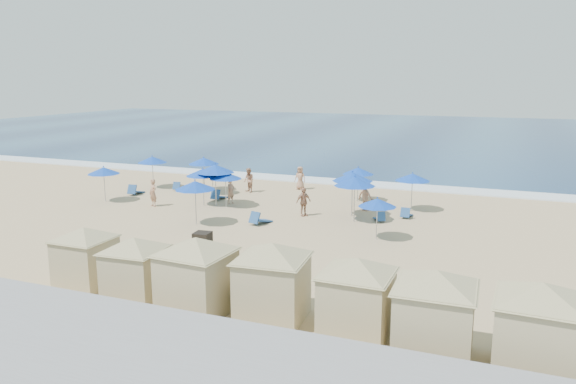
# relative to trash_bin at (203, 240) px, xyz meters

# --- Properties ---
(ground) EXTENTS (160.00, 160.00, 0.00)m
(ground) POSITION_rel_trash_bin_xyz_m (1.30, 3.14, -0.38)
(ground) COLOR tan
(ground) RESTS_ON ground
(ocean) EXTENTS (160.00, 80.00, 0.06)m
(ocean) POSITION_rel_trash_bin_xyz_m (1.30, 58.14, -0.35)
(ocean) COLOR navy
(ocean) RESTS_ON ground
(surf_line) EXTENTS (160.00, 2.50, 0.08)m
(surf_line) POSITION_rel_trash_bin_xyz_m (1.30, 18.64, -0.34)
(surf_line) COLOR white
(surf_line) RESTS_ON ground
(seawall) EXTENTS (160.00, 6.10, 1.22)m
(seawall) POSITION_rel_trash_bin_xyz_m (1.30, -10.36, 0.27)
(seawall) COLOR gray
(seawall) RESTS_ON ground
(trash_bin) EXTENTS (0.83, 0.83, 0.75)m
(trash_bin) POSITION_rel_trash_bin_xyz_m (0.00, 0.00, 0.00)
(trash_bin) COLOR black
(trash_bin) RESTS_ON ground
(cabana_0) EXTENTS (4.10, 4.10, 2.57)m
(cabana_0) POSITION_rel_trash_bin_xyz_m (-1.66, -5.96, 1.10)
(cabana_0) COLOR tan
(cabana_0) RESTS_ON ground
(cabana_1) EXTENTS (4.11, 4.11, 2.59)m
(cabana_1) POSITION_rel_trash_bin_xyz_m (1.04, -6.44, 1.10)
(cabana_1) COLOR tan
(cabana_1) RESTS_ON ground
(cabana_2) EXTENTS (4.69, 4.69, 2.94)m
(cabana_2) POSITION_rel_trash_bin_xyz_m (3.66, -6.55, 1.31)
(cabana_2) COLOR tan
(cabana_2) RESTS_ON ground
(cabana_3) EXTENTS (4.63, 4.63, 2.92)m
(cabana_3) POSITION_rel_trash_bin_xyz_m (6.29, -6.11, 1.30)
(cabana_3) COLOR tan
(cabana_3) RESTS_ON ground
(cabana_4) EXTENTS (4.47, 4.47, 2.80)m
(cabana_4) POSITION_rel_trash_bin_xyz_m (9.21, -6.26, 1.23)
(cabana_4) COLOR tan
(cabana_4) RESTS_ON ground
(cabana_5) EXTENTS (4.65, 4.65, 2.92)m
(cabana_5) POSITION_rel_trash_bin_xyz_m (11.63, -6.78, 1.30)
(cabana_5) COLOR tan
(cabana_5) RESTS_ON ground
(cabana_6) EXTENTS (4.71, 4.71, 2.96)m
(cabana_6) POSITION_rel_trash_bin_xyz_m (14.35, -6.83, 1.32)
(cabana_6) COLOR tan
(cabana_6) RESTS_ON ground
(umbrella_0) EXTENTS (2.11, 2.11, 2.41)m
(umbrella_0) POSITION_rel_trash_bin_xyz_m (-10.91, 11.51, 1.71)
(umbrella_0) COLOR #A5A8AD
(umbrella_0) RESTS_ON ground
(umbrella_1) EXTENTS (2.06, 2.06, 2.35)m
(umbrella_1) POSITION_rel_trash_bin_xyz_m (-11.11, 6.49, 1.66)
(umbrella_1) COLOR #A5A8AD
(umbrella_1) RESTS_ON ground
(umbrella_2) EXTENTS (2.18, 2.18, 2.48)m
(umbrella_2) POSITION_rel_trash_bin_xyz_m (-6.87, 11.96, 1.78)
(umbrella_2) COLOR #A5A8AD
(umbrella_2) RESTS_ON ground
(umbrella_3) EXTENTS (2.40, 2.40, 2.73)m
(umbrella_3) POSITION_rel_trash_bin_xyz_m (-3.79, 8.11, 1.99)
(umbrella_3) COLOR #A5A8AD
(umbrella_3) RESTS_ON ground
(umbrella_4) EXTENTS (1.81, 1.81, 2.06)m
(umbrella_4) POSITION_rel_trash_bin_xyz_m (-5.75, 11.17, 1.41)
(umbrella_4) COLOR #A5A8AD
(umbrella_4) RESTS_ON ground
(umbrella_5) EXTENTS (2.14, 2.14, 2.44)m
(umbrella_5) POSITION_rel_trash_bin_xyz_m (-4.56, 7.90, 1.74)
(umbrella_5) COLOR #A5A8AD
(umbrella_5) RESTS_ON ground
(umbrella_6) EXTENTS (2.22, 2.22, 2.53)m
(umbrella_6) POSITION_rel_trash_bin_xyz_m (-2.54, 3.64, 1.82)
(umbrella_6) COLOR #A5A8AD
(umbrella_6) RESTS_ON ground
(umbrella_7) EXTENTS (2.36, 2.36, 2.68)m
(umbrella_7) POSITION_rel_trash_bin_xyz_m (4.89, 8.70, 1.95)
(umbrella_7) COLOR #A5A8AD
(umbrella_7) RESTS_ON ground
(umbrella_8) EXTENTS (2.32, 2.32, 2.64)m
(umbrella_8) POSITION_rel_trash_bin_xyz_m (5.36, 7.49, 1.92)
(umbrella_8) COLOR #A5A8AD
(umbrella_8) RESTS_ON ground
(umbrella_9) EXTENTS (2.04, 2.04, 2.33)m
(umbrella_9) POSITION_rel_trash_bin_xyz_m (4.17, 12.66, 1.64)
(umbrella_9) COLOR #A5A8AD
(umbrella_9) RESTS_ON ground
(umbrella_10) EXTENTS (2.10, 2.10, 2.39)m
(umbrella_10) POSITION_rel_trash_bin_xyz_m (7.89, 11.30, 1.70)
(umbrella_10) COLOR #A5A8AD
(umbrella_10) RESTS_ON ground
(umbrella_11) EXTENTS (1.91, 1.91, 2.18)m
(umbrella_11) POSITION_rel_trash_bin_xyz_m (7.34, 4.47, 1.51)
(umbrella_11) COLOR #A5A8AD
(umbrella_11) RESTS_ON ground
(umbrella_12) EXTENTS (2.02, 2.02, 2.30)m
(umbrella_12) POSITION_rel_trash_bin_xyz_m (-3.02, 8.01, 1.62)
(umbrella_12) COLOR #A5A8AD
(umbrella_12) RESTS_ON ground
(beach_chair_0) EXTENTS (0.75, 1.44, 0.76)m
(beach_chair_0) POSITION_rel_trash_bin_xyz_m (-10.65, 8.99, -0.11)
(beach_chair_0) COLOR navy
(beach_chair_0) RESTS_ON ground
(beach_chair_1) EXTENTS (0.70, 1.25, 0.65)m
(beach_chair_1) POSITION_rel_trash_bin_xyz_m (-8.73, 11.45, -0.15)
(beach_chair_1) COLOR navy
(beach_chair_1) RESTS_ON ground
(beach_chair_2) EXTENTS (0.64, 1.40, 0.76)m
(beach_chair_2) POSITION_rel_trash_bin_xyz_m (-4.50, 9.66, -0.11)
(beach_chair_2) COLOR navy
(beach_chair_2) RESTS_ON ground
(beach_chair_3) EXTENTS (0.99, 1.51, 0.77)m
(beach_chair_3) POSITION_rel_trash_bin_xyz_m (0.66, 4.97, -0.11)
(beach_chair_3) COLOR navy
(beach_chair_3) RESTS_ON ground
(beach_chair_4) EXTENTS (0.93, 1.24, 0.62)m
(beach_chair_4) POSITION_rel_trash_bin_xyz_m (6.69, 8.06, -0.16)
(beach_chair_4) COLOR navy
(beach_chair_4) RESTS_ON ground
(beach_chair_5) EXTENTS (0.57, 1.21, 0.65)m
(beach_chair_5) POSITION_rel_trash_bin_xyz_m (7.93, 9.47, -0.15)
(beach_chair_5) COLOR navy
(beach_chair_5) RESTS_ON ground
(beachgoer_0) EXTENTS (0.75, 0.64, 1.73)m
(beachgoer_0) POSITION_rel_trash_bin_xyz_m (-7.35, 6.46, 0.49)
(beachgoer_0) COLOR #A9795E
(beachgoer_0) RESTS_ON ground
(beachgoer_1) EXTENTS (1.06, 1.02, 1.72)m
(beachgoer_1) POSITION_rel_trash_bin_xyz_m (-3.69, 12.63, 0.49)
(beachgoer_1) COLOR #A9795E
(beachgoer_1) RESTS_ON ground
(beachgoer_2) EXTENTS (0.90, 1.05, 1.69)m
(beachgoer_2) POSITION_rel_trash_bin_xyz_m (2.27, 7.66, 0.47)
(beachgoer_2) COLOR #A9795E
(beachgoer_2) RESTS_ON ground
(beachgoer_3) EXTENTS (1.36, 1.12, 1.83)m
(beachgoer_3) POSITION_rel_trash_bin_xyz_m (5.30, 10.36, 0.54)
(beachgoer_3) COLOR #A9795E
(beachgoer_3) RESTS_ON ground
(beachgoer_4) EXTENTS (0.84, 0.56, 1.67)m
(beachgoer_4) POSITION_rel_trash_bin_xyz_m (-0.72, 15.00, 0.46)
(beachgoer_4) COLOR #A9795E
(beachgoer_4) RESTS_ON ground
(beachgoer_5) EXTENTS (0.53, 0.67, 1.60)m
(beachgoer_5) POSITION_rel_trash_bin_xyz_m (-3.19, 8.98, 0.42)
(beachgoer_5) COLOR #A9795E
(beachgoer_5) RESTS_ON ground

